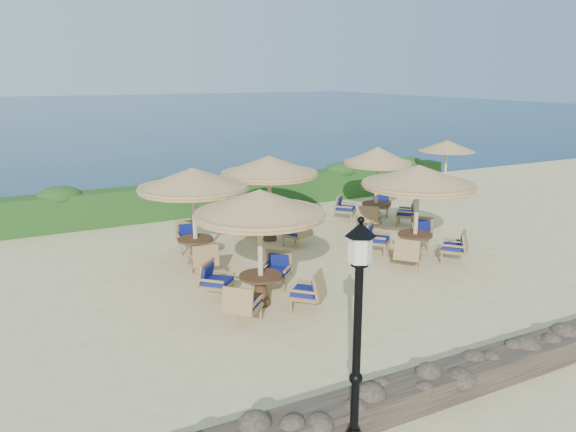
{
  "coord_description": "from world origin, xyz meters",
  "views": [
    {
      "loc": [
        -8.62,
        -12.23,
        5.07
      ],
      "look_at": [
        -1.81,
        0.88,
        1.3
      ],
      "focal_mm": 35.0,
      "sensor_mm": 36.0,
      "label": 1
    }
  ],
  "objects_px": {
    "lamp_post": "(357,354)",
    "cafe_set_0": "(260,226)",
    "cafe_set_1": "(418,192)",
    "extra_parasol": "(447,146)",
    "cafe_set_3": "(269,176)",
    "cafe_set_4": "(377,176)",
    "cafe_set_2": "(193,190)"
  },
  "relations": [
    {
      "from": "cafe_set_0",
      "to": "cafe_set_4",
      "type": "relative_size",
      "value": 1.09
    },
    {
      "from": "lamp_post",
      "to": "cafe_set_0",
      "type": "xyz_separation_m",
      "value": [
        1.06,
        5.3,
        0.3
      ]
    },
    {
      "from": "extra_parasol",
      "to": "cafe_set_3",
      "type": "xyz_separation_m",
      "value": [
        -9.17,
        -2.23,
        -0.13
      ]
    },
    {
      "from": "extra_parasol",
      "to": "cafe_set_4",
      "type": "bearing_deg",
      "value": -157.81
    },
    {
      "from": "lamp_post",
      "to": "cafe_set_2",
      "type": "xyz_separation_m",
      "value": [
        0.69,
        8.72,
        0.49
      ]
    },
    {
      "from": "lamp_post",
      "to": "cafe_set_2",
      "type": "distance_m",
      "value": 8.76
    },
    {
      "from": "cafe_set_4",
      "to": "cafe_set_1",
      "type": "bearing_deg",
      "value": -109.64
    },
    {
      "from": "cafe_set_3",
      "to": "cafe_set_4",
      "type": "bearing_deg",
      "value": 2.56
    },
    {
      "from": "cafe_set_4",
      "to": "cafe_set_2",
      "type": "bearing_deg",
      "value": -169.86
    },
    {
      "from": "cafe_set_1",
      "to": "cafe_set_0",
      "type": "bearing_deg",
      "value": -168.92
    },
    {
      "from": "extra_parasol",
      "to": "cafe_set_1",
      "type": "relative_size",
      "value": 0.77
    },
    {
      "from": "cafe_set_1",
      "to": "lamp_post",
      "type": "bearing_deg",
      "value": -134.89
    },
    {
      "from": "cafe_set_1",
      "to": "cafe_set_3",
      "type": "relative_size",
      "value": 1.05
    },
    {
      "from": "cafe_set_0",
      "to": "cafe_set_1",
      "type": "distance_m",
      "value": 5.34
    },
    {
      "from": "extra_parasol",
      "to": "cafe_set_4",
      "type": "relative_size",
      "value": 0.91
    },
    {
      "from": "extra_parasol",
      "to": "cafe_set_0",
      "type": "relative_size",
      "value": 0.83
    },
    {
      "from": "lamp_post",
      "to": "cafe_set_0",
      "type": "bearing_deg",
      "value": 78.64
    },
    {
      "from": "cafe_set_2",
      "to": "cafe_set_4",
      "type": "relative_size",
      "value": 1.12
    },
    {
      "from": "lamp_post",
      "to": "cafe_set_1",
      "type": "height_order",
      "value": "lamp_post"
    },
    {
      "from": "cafe_set_2",
      "to": "cafe_set_3",
      "type": "height_order",
      "value": "same"
    },
    {
      "from": "lamp_post",
      "to": "cafe_set_4",
      "type": "bearing_deg",
      "value": 52.66
    },
    {
      "from": "cafe_set_1",
      "to": "cafe_set_3",
      "type": "xyz_separation_m",
      "value": [
        -2.87,
        3.45,
        0.14
      ]
    },
    {
      "from": "extra_parasol",
      "to": "cafe_set_4",
      "type": "distance_m",
      "value": 5.42
    },
    {
      "from": "extra_parasol",
      "to": "cafe_set_4",
      "type": "xyz_separation_m",
      "value": [
        -5.0,
        -2.04,
        -0.5
      ]
    },
    {
      "from": "cafe_set_4",
      "to": "cafe_set_0",
      "type": "bearing_deg",
      "value": -144.52
    },
    {
      "from": "cafe_set_0",
      "to": "cafe_set_3",
      "type": "bearing_deg",
      "value": 62.11
    },
    {
      "from": "cafe_set_0",
      "to": "cafe_set_4",
      "type": "bearing_deg",
      "value": 35.48
    },
    {
      "from": "extra_parasol",
      "to": "cafe_set_2",
      "type": "height_order",
      "value": "cafe_set_2"
    },
    {
      "from": "lamp_post",
      "to": "cafe_set_2",
      "type": "height_order",
      "value": "lamp_post"
    },
    {
      "from": "cafe_set_0",
      "to": "cafe_set_1",
      "type": "bearing_deg",
      "value": 11.08
    },
    {
      "from": "lamp_post",
      "to": "cafe_set_2",
      "type": "bearing_deg",
      "value": 85.5
    },
    {
      "from": "lamp_post",
      "to": "cafe_set_0",
      "type": "distance_m",
      "value": 5.42
    }
  ]
}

